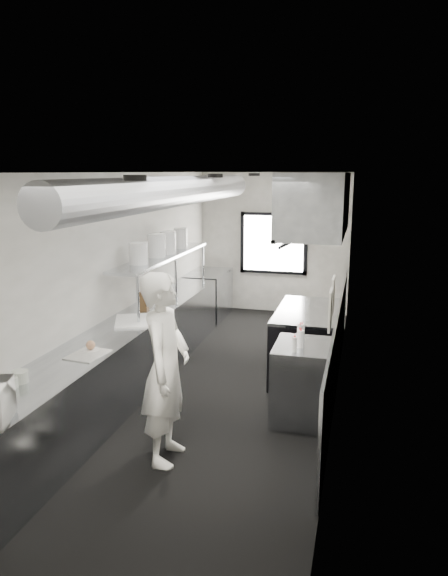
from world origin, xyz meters
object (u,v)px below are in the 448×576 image
Objects in this scene: range at (306,342)px; knife_block at (144,300)px; squeeze_bottle_c at (300,336)px; plate_stack_c at (168,243)px; exhaust_hood at (316,204)px; pass_shelf at (164,257)px; small_plate at (91,350)px; squeeze_bottle_b at (301,339)px; bottle_station at (303,382)px; plate_stack_d at (181,238)px; deli_tub_a at (11,383)px; squeeze_bottle_e at (302,331)px; line_cook at (166,368)px; squeeze_bottle_a at (295,344)px; cutting_board at (135,321)px; far_work_table at (208,295)px; squeeze_bottle_d at (300,333)px; deli_tub_b at (20,377)px; plate_stack_a at (138,253)px; prep_counter at (126,358)px; plate_stack_b at (157,246)px.

knife_block reaches higher than range.
plate_stack_c is at bearing 141.57° from squeeze_bottle_c.
pass_shelf is (-2.29, 0.30, -0.86)m from exhaust_hood.
small_plate is 2.31m from squeeze_bottle_b.
squeeze_bottle_b is 0.16m from squeeze_bottle_c.
plate_stack_d reaches higher than bottle_station.
squeeze_bottle_e is at bearing 42.22° from deli_tub_a.
plate_stack_d is (0.10, 4.35, 0.79)m from deli_tub_a.
plate_stack_d is 3.52m from squeeze_bottle_b.
line_cook is 11.26× the size of squeeze_bottle_a.
cutting_board is 3.30× the size of squeeze_bottle_b.
bottle_station is at bearing -9.41° from cutting_board.
squeeze_bottle_d reaches higher than far_work_table.
deli_tub_a is 0.13m from deli_tub_b.
plate_stack_a is 0.98m from plate_stack_c.
squeeze_bottle_c is at bearing 86.62° from squeeze_bottle_a.
squeeze_bottle_a is at bearing -92.42° from squeeze_bottle_e.
line_cook is 3.91m from plate_stack_d.
small_plate reaches higher than prep_counter.
knife_block is at bearing 89.16° from deli_tub_b.
plate_stack_a reaches higher than range.
squeeze_bottle_a is at bearing -88.71° from range.
squeeze_bottle_c is (2.26, -1.80, -0.76)m from plate_stack_c.
small_plate is (0.08, -1.00, 0.46)m from prep_counter.
exhaust_hood is 13.66× the size of squeeze_bottle_c.
small_plate is 0.56× the size of plate_stack_d.
knife_block reaches higher than deli_tub_b.
prep_counter is at bearing -178.37° from squeeze_bottle_e.
cutting_board is at bearing 71.30° from prep_counter.
pass_shelf reaches higher than bottle_station.
squeeze_bottle_b is (2.31, -1.81, -0.54)m from pass_shelf.
pass_shelf is 18.12× the size of squeeze_bottle_e.
plate_stack_b is (-2.25, 0.10, 1.27)m from range.
pass_shelf is at bearing 144.01° from bottle_station.
line_cook is 11.79× the size of squeeze_bottle_c.
squeeze_bottle_d is (2.28, -1.58, -0.54)m from pass_shelf.
plate_stack_b is 2.13× the size of squeeze_bottle_c.
plate_stack_a reaches higher than squeeze_bottle_c.
exhaust_hood is 2.44× the size of bottle_station.
far_work_table is 3.50× the size of plate_stack_b.
squeeze_bottle_a is at bearing -90.73° from exhaust_hood.
squeeze_bottle_e reaches higher than squeeze_bottle_c.
range is 1.25m from squeeze_bottle_e.
cutting_board is 4.04× the size of squeeze_bottle_c.
deli_tub_a is 0.82× the size of squeeze_bottle_c.
plate_stack_a is at bearing 26.50° from line_cook.
squeeze_bottle_e is (2.29, -1.44, -0.55)m from pass_shelf.
far_work_table is at bearing 120.60° from squeeze_bottle_d.
squeeze_bottle_b is at bearing -12.18° from cutting_board.
plate_stack_a is 1.59m from plate_stack_d.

